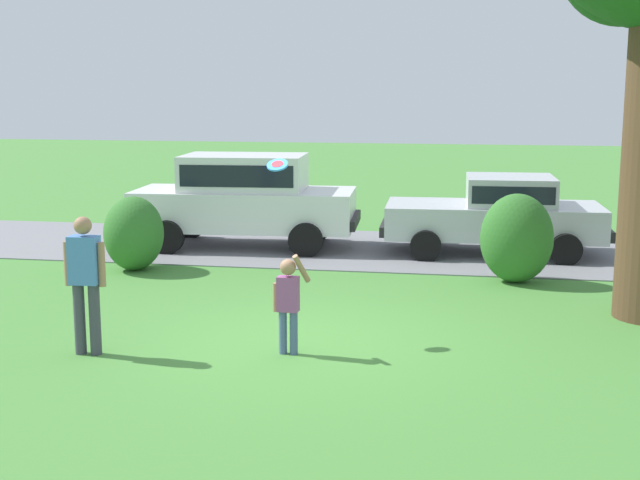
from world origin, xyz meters
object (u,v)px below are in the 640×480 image
child_thrower (288,298)px  frisbee (277,165)px  parked_sedan (498,212)px  parked_suv (245,196)px  adult_onlooker (85,277)px

child_thrower → frisbee: (-0.31, 0.81, 1.58)m
parked_sedan → child_thrower: 7.64m
parked_sedan → frisbee: (-3.03, -6.33, 1.45)m
parked_sedan → frisbee: frisbee is taller
child_thrower → frisbee: size_ratio=4.48×
parked_sedan → parked_suv: size_ratio=0.93×
parked_suv → child_thrower: bearing=-70.9°
parked_suv → adult_onlooker: parked_suv is taller
parked_suv → adult_onlooker: (-0.04, -7.44, -0.09)m
parked_sedan → frisbee: bearing=-115.6°
parked_suv → frisbee: bearing=-71.1°
adult_onlooker → child_thrower: bearing=10.2°
parked_sedan → parked_suv: (-5.15, -0.13, 0.23)m
parked_suv → frisbee: size_ratio=16.73×
parked_suv → frisbee: 6.66m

